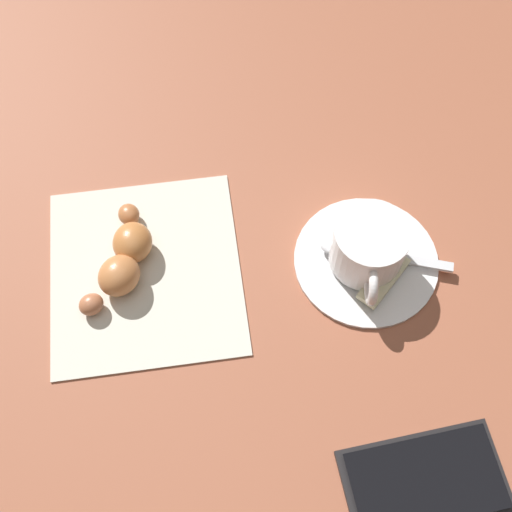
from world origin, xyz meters
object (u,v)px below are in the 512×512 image
object	(u,v)px
teaspoon	(364,252)
cell_phone	(425,481)
saucer	(366,260)
sugar_packet	(384,279)
croissant	(124,259)
napkin	(145,269)
espresso_cup	(369,247)

from	to	relation	value
teaspoon	cell_phone	xyz separation A→B (m)	(0.02, -0.21, -0.01)
saucer	cell_phone	size ratio (longest dim) A/B	0.98
teaspoon	sugar_packet	bearing A→B (deg)	-63.61
teaspoon	croissant	xyz separation A→B (m)	(-0.22, 0.01, 0.01)
saucer	croissant	xyz separation A→B (m)	(-0.22, 0.01, 0.01)
napkin	croissant	xyz separation A→B (m)	(-0.02, 0.00, 0.02)
teaspoon	saucer	bearing A→B (deg)	-63.55
saucer	napkin	distance (m)	0.21
croissant	sugar_packet	bearing A→B (deg)	-8.25
napkin	saucer	bearing A→B (deg)	-1.85
napkin	espresso_cup	bearing A→B (deg)	-2.33
espresso_cup	sugar_packet	xyz separation A→B (m)	(0.01, -0.02, -0.02)
sugar_packet	saucer	bearing A→B (deg)	69.04
teaspoon	sugar_packet	size ratio (longest dim) A/B	2.05
teaspoon	cell_phone	world-z (taller)	teaspoon
espresso_cup	cell_phone	world-z (taller)	espresso_cup
sugar_packet	cell_phone	distance (m)	0.18
croissant	teaspoon	bearing A→B (deg)	-1.41
cell_phone	croissant	bearing A→B (deg)	138.89
sugar_packet	croissant	distance (m)	0.24
napkin	sugar_packet	bearing A→B (deg)	-7.85
teaspoon	croissant	world-z (taller)	croissant
croissant	cell_phone	bearing A→B (deg)	-41.11
napkin	cell_phone	bearing A→B (deg)	-42.68
cell_phone	saucer	bearing A→B (deg)	94.97
saucer	teaspoon	distance (m)	0.01
teaspoon	croissant	distance (m)	0.22
napkin	croissant	size ratio (longest dim) A/B	1.60
cell_phone	sugar_packet	bearing A→B (deg)	91.87
espresso_cup	sugar_packet	size ratio (longest dim) A/B	1.52
napkin	cell_phone	xyz separation A→B (m)	(0.22, -0.21, 0.00)
napkin	cell_phone	distance (m)	0.31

